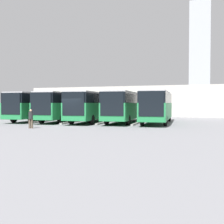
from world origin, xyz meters
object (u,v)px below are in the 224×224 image
bus_1 (125,106)px  bus_4 (38,106)px  bus_2 (93,106)px  bus_0 (157,106)px  pedestrian (31,118)px  bus_3 (65,106)px

bus_1 → bus_4: bearing=-2.3°
bus_2 → bus_4: 7.02m
bus_0 → bus_2: size_ratio=1.00×
bus_0 → bus_4: size_ratio=1.00×
pedestrian → bus_0: bearing=29.7°
bus_4 → pedestrian: size_ratio=7.12×
bus_1 → pedestrian: (5.22, 9.36, -0.97)m
bus_2 → pedestrian: size_ratio=7.12×
bus_1 → bus_2: 3.57m
bus_0 → bus_2: same height
bus_3 → bus_0: bearing=178.0°
bus_0 → bus_1: 3.51m
bus_1 → bus_2: bearing=4.6°
bus_4 → pedestrian: bearing=115.8°
bus_4 → pedestrian: 10.32m
bus_0 → bus_1: bearing=-4.1°
bus_0 → pedestrian: 12.90m
bus_0 → bus_1: same height
bus_3 → pedestrian: 9.05m
bus_3 → pedestrian: bearing=96.2°
bus_2 → bus_3: size_ratio=1.00×
bus_0 → pedestrian: bearing=41.9°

